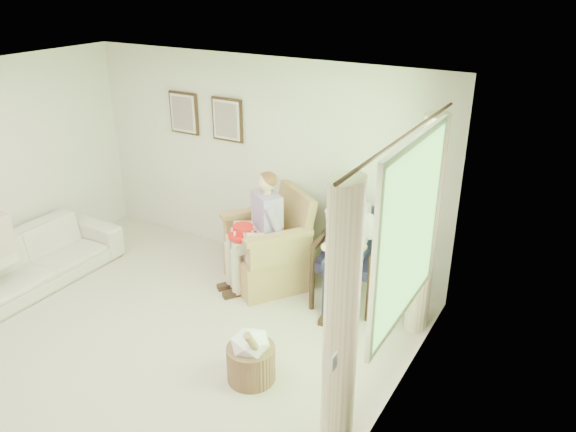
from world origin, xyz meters
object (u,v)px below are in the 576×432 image
object	(u,v)px
wicker_armchair	(269,254)
person_wicker	(261,224)
red_hat	(243,232)
person_dark	(346,237)
sofa	(34,260)
hatbox	(251,356)
wood_armchair	(352,252)

from	to	relation	value
wicker_armchair	person_wicker	world-z (taller)	person_wicker
wicker_armchair	red_hat	distance (m)	0.51
person_dark	wicker_armchair	bearing A→B (deg)	169.78
wicker_armchair	sofa	xyz separation A→B (m)	(-2.42, -1.46, -0.05)
person_wicker	wicker_armchair	bearing A→B (deg)	124.66
hatbox	red_hat	bearing A→B (deg)	126.40
wood_armchair	hatbox	xyz separation A→B (m)	(-0.20, -1.77, -0.34)
sofa	wicker_armchair	bearing A→B (deg)	-58.90
wicker_armchair	person_dark	size ratio (longest dim) A/B	0.80
sofa	red_hat	bearing A→B (deg)	-63.07
person_dark	red_hat	xyz separation A→B (m)	(-1.16, -0.28, -0.10)
wood_armchair	red_hat	xyz separation A→B (m)	(-1.16, -0.46, 0.15)
red_hat	person_wicker	bearing A→B (deg)	46.41
person_wicker	hatbox	bearing A→B (deg)	-26.20
wood_armchair	person_wicker	world-z (taller)	person_wicker
wicker_armchair	person_dark	xyz separation A→B (m)	(1.01, -0.02, 0.49)
person_wicker	person_dark	bearing A→B (deg)	41.93
wicker_armchair	hatbox	world-z (taller)	wicker_armchair
sofa	person_dark	distance (m)	3.77
wood_armchair	hatbox	world-z (taller)	wood_armchair
person_dark	hatbox	distance (m)	1.71
sofa	person_wicker	bearing A→B (deg)	-61.58
wood_armchair	wicker_armchair	bearing A→B (deg)	179.79
sofa	red_hat	xyz separation A→B (m)	(2.27, 1.16, 0.44)
sofa	red_hat	world-z (taller)	red_hat
wicker_armchair	person_dark	bearing A→B (deg)	33.49
hatbox	sofa	bearing A→B (deg)	177.37
wicker_armchair	wood_armchair	distance (m)	1.05
wood_armchair	hatbox	bearing A→B (deg)	-105.52
sofa	person_wicker	world-z (taller)	person_wicker
person_wicker	hatbox	size ratio (longest dim) A/B	2.11
person_wicker	hatbox	world-z (taller)	person_wicker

